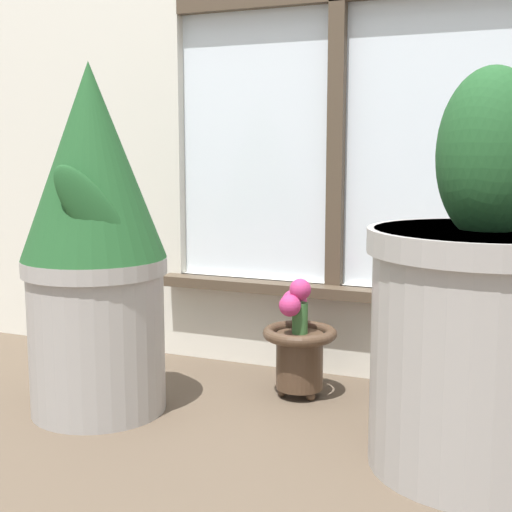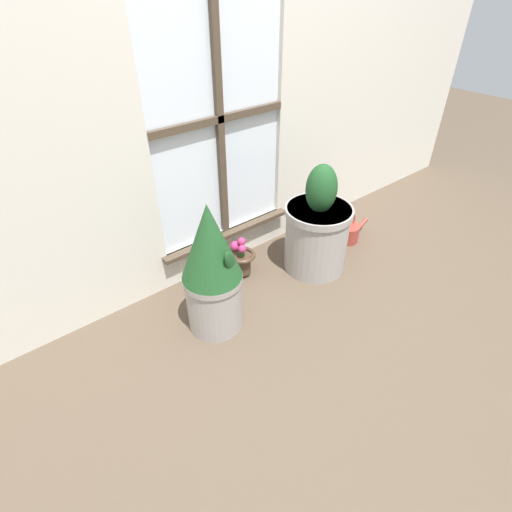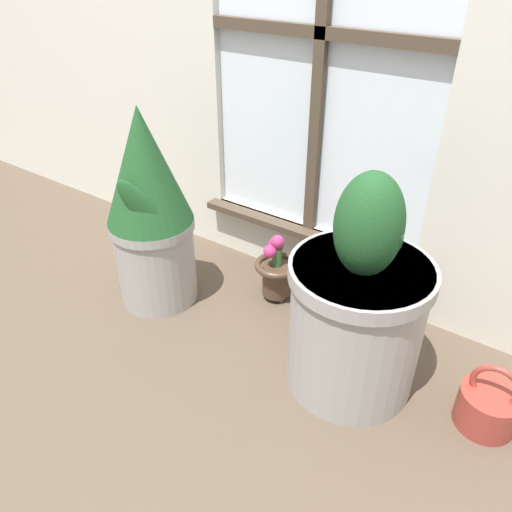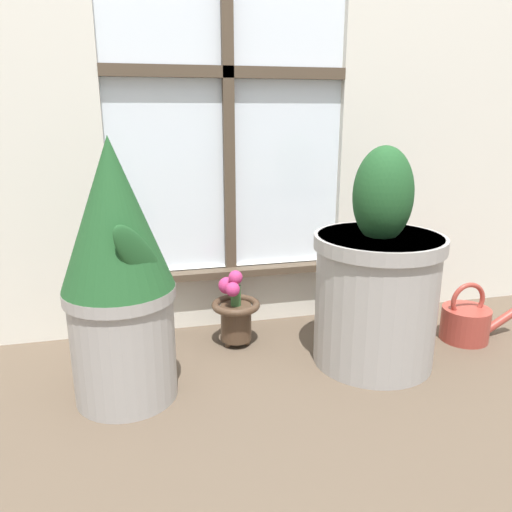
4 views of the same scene
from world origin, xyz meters
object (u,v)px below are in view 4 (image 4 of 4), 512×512
at_px(potted_plant_right, 377,282).
at_px(flower_vase, 235,311).
at_px(watering_can, 466,322).
at_px(potted_plant_left, 118,272).

bearing_deg(potted_plant_right, flower_vase, 151.94).
bearing_deg(potted_plant_right, watering_can, 9.17).
height_order(potted_plant_right, watering_can, potted_plant_right).
height_order(potted_plant_left, watering_can, potted_plant_left).
xyz_separation_m(potted_plant_left, watering_can, (1.08, 0.09, -0.28)).
xyz_separation_m(potted_plant_left, flower_vase, (0.34, 0.23, -0.23)).
relative_size(potted_plant_right, watering_can, 2.31).
xyz_separation_m(potted_plant_right, flower_vase, (-0.38, 0.20, -0.14)).
bearing_deg(potted_plant_right, potted_plant_left, -177.87).
distance_m(potted_plant_right, flower_vase, 0.45).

